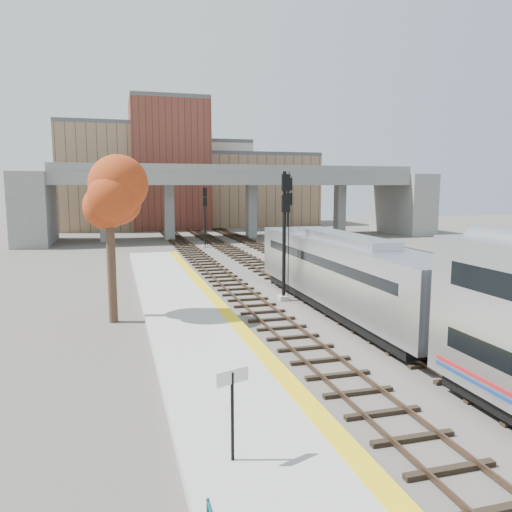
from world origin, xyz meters
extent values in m
plane|color=#47423D|center=(0.00, 0.00, 0.00)|extent=(160.00, 160.00, 0.00)
cube|color=#9E9E99|center=(-7.25, 0.00, 0.17)|extent=(4.50, 60.00, 0.35)
cube|color=yellow|center=(-5.35, 0.00, 0.35)|extent=(0.70, 60.00, 0.01)
cube|color=black|center=(-3.20, 12.50, 0.07)|extent=(2.50, 95.00, 0.14)
cube|color=brown|center=(-3.92, 12.50, 0.18)|extent=(0.07, 95.00, 0.14)
cube|color=brown|center=(-2.48, 12.50, 0.18)|extent=(0.07, 95.00, 0.14)
cube|color=black|center=(1.00, 12.50, 0.07)|extent=(2.50, 95.00, 0.14)
cube|color=brown|center=(0.28, 12.50, 0.18)|extent=(0.07, 95.00, 0.14)
cube|color=brown|center=(1.72, 12.50, 0.18)|extent=(0.07, 95.00, 0.14)
cube|color=black|center=(5.00, 12.50, 0.07)|extent=(2.50, 95.00, 0.14)
cube|color=brown|center=(4.28, 12.50, 0.18)|extent=(0.07, 95.00, 0.14)
cube|color=brown|center=(5.72, 12.50, 0.18)|extent=(0.07, 95.00, 0.14)
cube|color=slate|center=(5.00, 45.00, 7.75)|extent=(46.00, 10.00, 1.50)
cube|color=slate|center=(5.00, 40.20, 9.00)|extent=(46.00, 0.20, 1.00)
cube|color=slate|center=(5.00, 49.80, 9.00)|extent=(46.00, 0.20, 1.00)
cube|color=slate|center=(-12.00, 45.00, 3.50)|extent=(1.20, 1.60, 7.00)
cube|color=slate|center=(-4.00, 45.00, 3.50)|extent=(1.20, 1.60, 7.00)
cube|color=slate|center=(7.00, 45.00, 3.50)|extent=(1.20, 1.60, 7.00)
cube|color=slate|center=(20.00, 45.00, 3.50)|extent=(1.20, 1.60, 7.00)
cube|color=slate|center=(-20.00, 45.00, 4.25)|extent=(4.00, 12.00, 8.50)
cube|color=slate|center=(30.00, 45.00, 4.25)|extent=(4.00, 12.00, 8.50)
cube|color=#8F6E53|center=(-10.00, 65.00, 8.00)|extent=(18.00, 14.00, 16.00)
cube|color=#4C4C4F|center=(-10.00, 65.00, 16.30)|extent=(18.00, 14.00, 0.60)
cube|color=beige|center=(4.00, 70.00, 7.00)|extent=(16.00, 16.00, 14.00)
cube|color=#4C4C4F|center=(4.00, 70.00, 14.30)|extent=(16.00, 16.00, 0.60)
cube|color=brown|center=(-2.00, 62.00, 10.00)|extent=(12.00, 10.00, 20.00)
cube|color=#4C4C4F|center=(-2.00, 62.00, 20.30)|extent=(12.00, 10.00, 0.60)
cube|color=#8F6E53|center=(14.00, 68.00, 6.00)|extent=(20.00, 14.00, 12.00)
cube|color=#4C4C4F|center=(14.00, 68.00, 12.30)|extent=(20.00, 14.00, 0.60)
cube|color=black|center=(14.00, 28.00, 0.02)|extent=(14.00, 18.00, 0.04)
cube|color=#A8AAB2|center=(1.00, 4.51, 2.35)|extent=(3.00, 19.00, 3.20)
cube|color=black|center=(1.00, 14.03, 2.95)|extent=(2.20, 0.06, 1.10)
cube|color=black|center=(1.00, 4.51, 2.95)|extent=(3.02, 16.15, 0.50)
cube|color=black|center=(1.00, 4.51, 0.50)|extent=(2.70, 17.10, 0.50)
cube|color=#A8AAB2|center=(1.00, 4.51, 4.15)|extent=(1.60, 9.50, 0.40)
cube|color=#9E9E99|center=(-1.10, 8.03, 0.15)|extent=(0.60, 0.60, 0.30)
cylinder|color=black|center=(-1.10, 8.03, 3.87)|extent=(0.22, 0.22, 7.73)
cube|color=black|center=(-1.10, 7.78, 7.07)|extent=(0.50, 0.18, 0.99)
cube|color=black|center=(-1.10, 7.78, 5.86)|extent=(0.50, 0.18, 0.99)
cube|color=#9E9E99|center=(3.00, 18.96, 0.15)|extent=(0.60, 0.60, 0.30)
cylinder|color=black|center=(3.00, 18.96, 3.85)|extent=(0.22, 0.22, 7.69)
cube|color=black|center=(3.00, 18.71, 7.03)|extent=(0.49, 0.18, 0.99)
cube|color=black|center=(3.00, 18.71, 5.82)|extent=(0.49, 0.18, 0.99)
cube|color=#9E9E99|center=(-1.10, 35.15, 0.15)|extent=(0.60, 0.60, 0.30)
cylinder|color=black|center=(-1.10, 35.15, 3.39)|extent=(0.19, 0.19, 6.78)
cube|color=black|center=(-1.10, 34.90, 6.20)|extent=(0.44, 0.18, 0.87)
cube|color=black|center=(-1.10, 34.90, 5.13)|extent=(0.44, 0.18, 0.87)
cylinder|color=black|center=(-8.27, -9.06, 1.45)|extent=(0.08, 0.08, 2.20)
cube|color=white|center=(-8.27, -9.06, 2.45)|extent=(0.86, 0.36, 0.35)
cylinder|color=#382619|center=(-11.03, 5.77, 2.96)|extent=(0.44, 0.44, 5.91)
ellipsoid|color=#BF3A19|center=(-11.03, 5.77, 6.33)|extent=(3.60, 3.60, 4.22)
imported|color=#99999E|center=(11.17, 24.50, 0.61)|extent=(2.33, 3.61, 1.14)
imported|color=#99999E|center=(15.96, 25.49, 0.65)|extent=(1.58, 3.82, 1.23)
imported|color=#99999E|center=(16.82, 28.99, 0.67)|extent=(2.84, 4.64, 1.26)
camera|label=1|loc=(-10.79, -19.97, 6.88)|focal=35.00mm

